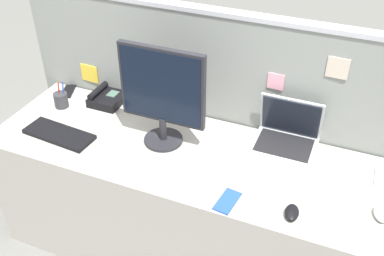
{
  "coord_description": "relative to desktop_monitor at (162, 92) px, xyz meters",
  "views": [
    {
      "loc": [
        0.68,
        -1.6,
        2.14
      ],
      "look_at": [
        0.0,
        0.05,
        0.87
      ],
      "focal_mm": 41.7,
      "sensor_mm": 36.0,
      "label": 1
    }
  ],
  "objects": [
    {
      "name": "cell_phone_black_slab",
      "position": [
        -0.75,
        0.21,
        -0.28
      ],
      "size": [
        0.11,
        0.16,
        0.01
      ],
      "primitive_type": "cube",
      "rotation": [
        0.0,
        0.0,
        0.35
      ],
      "color": "black",
      "rests_on": "desk"
    },
    {
      "name": "laptop",
      "position": [
        0.59,
        0.2,
        -0.23
      ],
      "size": [
        0.31,
        0.28,
        0.25
      ],
      "color": "silver",
      "rests_on": "desk"
    },
    {
      "name": "pen_cup",
      "position": [
        -0.68,
        0.07,
        -0.24
      ],
      "size": [
        0.08,
        0.08,
        0.16
      ],
      "color": "#333338",
      "rests_on": "desk"
    },
    {
      "name": "computer_mouse_left_hand",
      "position": [
        1.07,
        -0.14,
        -0.27
      ],
      "size": [
        0.08,
        0.11,
        0.03
      ],
      "primitive_type": "ellipsoid",
      "rotation": [
        0.0,
        0.0,
        0.26
      ],
      "color": "silver",
      "rests_on": "desk"
    },
    {
      "name": "cell_phone_white_slab",
      "position": [
        1.07,
        0.11,
        -0.28
      ],
      "size": [
        0.08,
        0.13,
        0.01
      ],
      "primitive_type": "cube",
      "rotation": [
        0.0,
        0.0,
        0.01
      ],
      "color": "silver",
      "rests_on": "desk"
    },
    {
      "name": "cubicle_divider",
      "position": [
        0.16,
        0.32,
        -0.35
      ],
      "size": [
        2.25,
        0.08,
        1.36
      ],
      "color": "gray",
      "rests_on": "ground_plane"
    },
    {
      "name": "desktop_monitor",
      "position": [
        0.0,
        0.0,
        0.0
      ],
      "size": [
        0.44,
        0.2,
        0.52
      ],
      "color": "#232328",
      "rests_on": "desk"
    },
    {
      "name": "desk",
      "position": [
        0.16,
        -0.05,
        -0.66
      ],
      "size": [
        2.08,
        0.66,
        0.75
      ],
      "primitive_type": "cube",
      "color": "#ADA89E",
      "rests_on": "ground_plane"
    },
    {
      "name": "cell_phone_blue_case",
      "position": [
        0.45,
        -0.3,
        -0.28
      ],
      "size": [
        0.09,
        0.16,
        0.01
      ],
      "primitive_type": "cube",
      "rotation": [
        0.0,
        0.0,
        -0.12
      ],
      "color": "blue",
      "rests_on": "desk"
    },
    {
      "name": "computer_mouse_right_hand",
      "position": [
        0.72,
        -0.27,
        -0.27
      ],
      "size": [
        0.07,
        0.11,
        0.03
      ],
      "primitive_type": "ellipsoid",
      "rotation": [
        0.0,
        0.0,
        0.1
      ],
      "color": "black",
      "rests_on": "desk"
    },
    {
      "name": "desk_phone",
      "position": [
        -0.46,
        0.2,
        -0.26
      ],
      "size": [
        0.18,
        0.19,
        0.09
      ],
      "color": "black",
      "rests_on": "desk"
    },
    {
      "name": "ground_plane",
      "position": [
        0.16,
        -0.05,
        -1.03
      ],
      "size": [
        10.0,
        10.0,
        0.0
      ],
      "primitive_type": "plane",
      "color": "slate"
    },
    {
      "name": "keyboard_main",
      "position": [
        -0.52,
        -0.18,
        -0.28
      ],
      "size": [
        0.39,
        0.18,
        0.02
      ],
      "primitive_type": "cube",
      "rotation": [
        0.0,
        0.0,
        -0.08
      ],
      "color": "black",
      "rests_on": "desk"
    }
  ]
}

